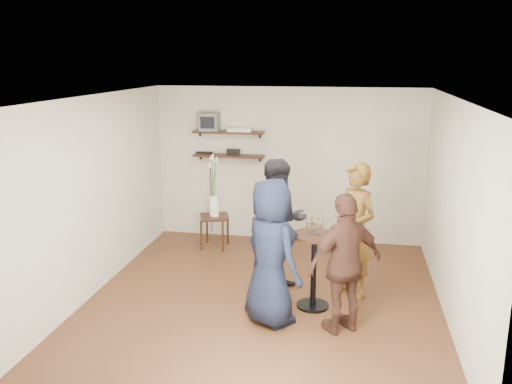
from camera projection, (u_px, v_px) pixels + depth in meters
room at (264, 203)px, 6.73m from camera, size 4.58×5.08×2.68m
shelf_upper at (228, 132)px, 9.04m from camera, size 1.20×0.25×0.04m
shelf_lower at (229, 156)px, 9.14m from camera, size 1.20×0.25×0.04m
crt_monitor at (210, 122)px, 9.05m from camera, size 0.32×0.30×0.30m
dvd_deck at (240, 130)px, 8.99m from camera, size 0.40×0.24×0.06m
radio at (233, 152)px, 9.11m from camera, size 0.22×0.10×0.10m
power_strip at (205, 153)px, 9.25m from camera, size 0.30×0.05×0.03m
side_table at (215, 221)px, 8.89m from camera, size 0.57×0.57×0.54m
vase_lilies at (214, 196)px, 8.78m from camera, size 0.20×0.21×1.08m
drinks_table at (314, 260)px, 6.70m from camera, size 0.53×0.53×0.96m
wine_glass_fl at (309, 224)px, 6.57m from camera, size 0.07×0.07×0.20m
wine_glass_fr at (320, 224)px, 6.55m from camera, size 0.07×0.07×0.20m
wine_glass_bl at (313, 222)px, 6.65m from camera, size 0.06×0.06×0.19m
wine_glass_br at (316, 223)px, 6.58m from camera, size 0.07×0.07×0.21m
person_plaid at (355, 230)px, 6.99m from camera, size 0.76×0.76×1.78m
person_dark at (280, 226)px, 7.15m from camera, size 1.09×1.10×1.80m
person_navy at (271, 252)px, 6.26m from camera, size 1.00×0.99×1.74m
person_brown at (345, 264)px, 6.06m from camera, size 1.01×0.88×1.63m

